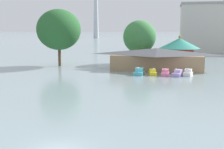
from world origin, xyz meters
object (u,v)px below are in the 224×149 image
at_px(green_roof_pavilion, 179,49).
at_px(pedal_boat_pink, 165,73).
at_px(pedal_boat_lavender, 178,73).
at_px(boathouse, 157,59).
at_px(shoreline_tree_mid, 140,37).
at_px(pedal_boat_white, 188,73).
at_px(pedal_boat_yellow, 153,73).
at_px(pedal_boat_cyan, 139,72).
at_px(shoreline_tree_tall_left, 59,30).

bearing_deg(green_roof_pavilion, pedal_boat_pink, -99.87).
xyz_separation_m(pedal_boat_lavender, green_roof_pavilion, (0.88, 18.58, 3.42)).
height_order(boathouse, shoreline_tree_mid, shoreline_tree_mid).
distance_m(pedal_boat_pink, pedal_boat_white, 4.30).
distance_m(green_roof_pavilion, shoreline_tree_mid, 10.57).
relative_size(pedal_boat_yellow, pedal_boat_pink, 0.93).
bearing_deg(pedal_boat_pink, pedal_boat_lavender, 87.96).
bearing_deg(green_roof_pavilion, pedal_boat_white, -86.64).
bearing_deg(pedal_boat_lavender, green_roof_pavilion, -163.65).
relative_size(pedal_boat_lavender, green_roof_pavilion, 0.32).
height_order(pedal_boat_pink, pedal_boat_white, pedal_boat_white).
bearing_deg(pedal_boat_yellow, pedal_boat_cyan, -93.68).
relative_size(pedal_boat_cyan, pedal_boat_white, 1.02).
relative_size(pedal_boat_lavender, shoreline_tree_mid, 0.29).
bearing_deg(pedal_boat_yellow, shoreline_tree_tall_left, -126.03).
bearing_deg(shoreline_tree_mid, pedal_boat_yellow, -76.60).
relative_size(green_roof_pavilion, shoreline_tree_mid, 0.92).
height_order(pedal_boat_yellow, shoreline_tree_tall_left, shoreline_tree_tall_left).
bearing_deg(pedal_boat_lavender, boathouse, -131.96).
relative_size(pedal_boat_pink, shoreline_tree_mid, 0.25).
xyz_separation_m(pedal_boat_pink, green_roof_pavilion, (3.21, 18.48, 3.42)).
height_order(pedal_boat_white, green_roof_pavilion, green_roof_pavilion).
bearing_deg(shoreline_tree_mid, pedal_boat_lavender, -64.09).
bearing_deg(pedal_boat_lavender, pedal_boat_cyan, -69.76).
height_order(pedal_boat_cyan, pedal_boat_yellow, pedal_boat_cyan).
bearing_deg(shoreline_tree_tall_left, pedal_boat_yellow, -23.14).
bearing_deg(pedal_boat_white, pedal_boat_lavender, -56.14).
bearing_deg(shoreline_tree_mid, shoreline_tree_tall_left, -154.18).
distance_m(pedal_boat_pink, shoreline_tree_tall_left, 28.51).
relative_size(pedal_boat_cyan, shoreline_tree_mid, 0.24).
height_order(pedal_boat_yellow, pedal_boat_lavender, pedal_boat_lavender).
height_order(pedal_boat_cyan, pedal_boat_white, pedal_boat_cyan).
bearing_deg(pedal_boat_cyan, green_roof_pavilion, 162.44).
relative_size(pedal_boat_pink, pedal_boat_white, 1.08).
xyz_separation_m(pedal_boat_yellow, pedal_boat_pink, (2.44, -0.17, 0.02)).
distance_m(pedal_boat_white, boathouse, 9.73).
distance_m(pedal_boat_cyan, shoreline_tree_mid, 20.29).
xyz_separation_m(pedal_boat_yellow, green_roof_pavilion, (5.66, 18.31, 3.44)).
distance_m(pedal_boat_lavender, pedal_boat_white, 2.03).
bearing_deg(shoreline_tree_mid, boathouse, -66.32).
distance_m(pedal_boat_white, shoreline_tree_tall_left, 32.21).
height_order(pedal_boat_pink, pedal_boat_lavender, pedal_boat_lavender).
relative_size(green_roof_pavilion, shoreline_tree_tall_left, 0.75).
bearing_deg(pedal_boat_white, pedal_boat_pink, -67.02).
xyz_separation_m(pedal_boat_lavender, shoreline_tree_mid, (-9.24, 19.03, 6.43)).
xyz_separation_m(green_roof_pavilion, shoreline_tree_mid, (-10.12, 0.44, 3.00)).
xyz_separation_m(pedal_boat_white, shoreline_tree_mid, (-11.18, 18.40, 6.39)).
bearing_deg(pedal_boat_cyan, shoreline_tree_tall_left, -110.46).
height_order(pedal_boat_cyan, pedal_boat_lavender, pedal_boat_cyan).
bearing_deg(pedal_boat_pink, pedal_boat_white, 97.40).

